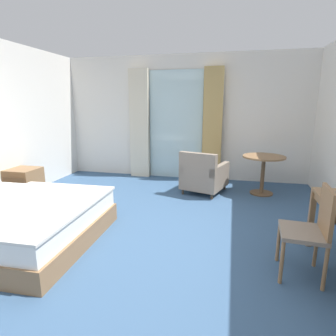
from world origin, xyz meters
name	(u,v)px	position (x,y,z in m)	size (l,w,h in m)	color
ground	(138,244)	(0.00, 0.00, -0.05)	(5.97, 6.90, 0.10)	#38567A
wall_back	(184,118)	(0.00, 3.19, 1.34)	(5.57, 0.12, 2.68)	silver
balcony_glass_door	(176,125)	(-0.16, 3.11, 1.18)	(1.19, 0.02, 2.36)	silver
curtain_panel_left	(139,124)	(-0.98, 3.01, 1.20)	(0.43, 0.10, 2.39)	beige
curtain_panel_right	(212,126)	(0.65, 3.01, 1.20)	(0.40, 0.10, 2.39)	tan
bed	(5,219)	(-1.60, -0.34, 0.27)	(2.16, 1.82, 1.11)	olive
nightstand	(25,184)	(-2.43, 0.99, 0.28)	(0.48, 0.48, 0.56)	olive
desk_chair	(312,227)	(1.85, -0.32, 0.51)	(0.43, 0.47, 0.90)	gray
armchair_by_window	(204,176)	(0.58, 2.10, 0.33)	(0.90, 0.96, 0.80)	gray
round_cafe_table	(263,166)	(1.66, 2.27, 0.54)	(0.76, 0.76, 0.72)	olive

